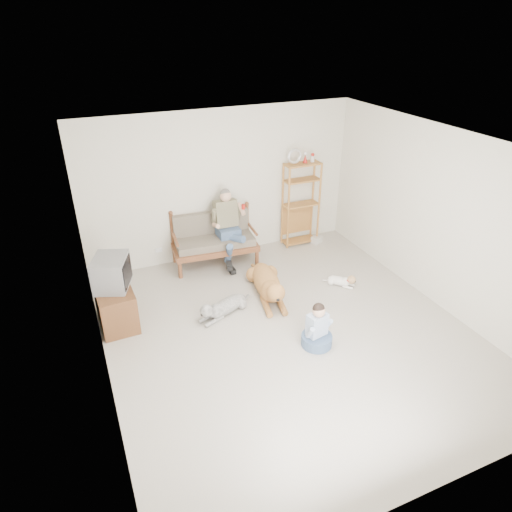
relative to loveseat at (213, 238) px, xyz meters
name	(u,v)px	position (x,y,z in m)	size (l,w,h in m)	color
floor	(289,333)	(0.30, -2.44, -0.49)	(5.50, 5.50, 0.00)	#BCB4A5
ceiling	(297,147)	(0.30, -2.44, 2.21)	(5.50, 5.50, 0.00)	white
wall_back	(222,185)	(0.30, 0.31, 0.86)	(5.00, 5.00, 0.00)	beige
wall_front	(447,392)	(0.30, -5.19, 0.86)	(5.00, 5.00, 0.00)	beige
wall_left	(93,291)	(-2.20, -2.44, 0.86)	(5.50, 5.50, 0.00)	beige
wall_right	(441,220)	(2.80, -2.44, 0.86)	(5.50, 5.50, 0.00)	beige
loveseat	(213,238)	(0.00, 0.00, 0.00)	(1.56, 0.83, 0.95)	brown
man	(229,233)	(0.23, -0.21, 0.15)	(0.53, 0.76, 1.22)	#445C7D
etagere	(301,203)	(1.83, 0.11, 0.35)	(0.72, 0.32, 1.92)	#BF753C
book_stack	(317,239)	(2.15, -0.04, -0.42)	(0.20, 0.15, 0.13)	white
tv_stand	(115,305)	(-1.93, -1.18, -0.19)	(0.53, 0.92, 0.60)	brown
crt_tv	(112,272)	(-1.89, -1.16, 0.35)	(0.61, 0.68, 0.46)	slate
wall_outlet	(159,250)	(-0.95, 0.30, -0.19)	(0.12, 0.02, 0.08)	silver
golden_retriever	(268,285)	(0.44, -1.41, -0.28)	(0.62, 1.64, 0.50)	#B2793E
shaggy_dog	(223,307)	(-0.42, -1.63, -0.36)	(1.01, 0.52, 0.32)	silver
terrier	(343,281)	(1.72, -1.64, -0.39)	(0.44, 0.47, 0.22)	white
child	(317,330)	(0.53, -2.82, -0.24)	(0.43, 0.43, 0.68)	#445C7D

